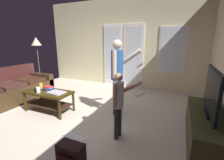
# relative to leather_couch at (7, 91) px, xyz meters

# --- Properties ---
(ground_plane) EXTENTS (5.45, 5.29, 0.02)m
(ground_plane) POSITION_rel_leather_couch_xyz_m (2.01, 0.04, -0.30)
(ground_plane) COLOR #C0B1A0
(wall_back_with_doors) EXTENTS (5.45, 0.09, 2.88)m
(wall_back_with_doors) POSITION_rel_leather_couch_xyz_m (2.07, 2.65, 1.10)
(wall_back_with_doors) COLOR beige
(wall_back_with_doors) RESTS_ON ground_plane
(leather_couch) EXTENTS (0.93, 2.15, 0.84)m
(leather_couch) POSITION_rel_leather_couch_xyz_m (0.00, 0.00, 0.00)
(leather_couch) COLOR #3A2A18
(leather_couch) RESTS_ON ground_plane
(coffee_table) EXTENTS (1.04, 0.51, 0.45)m
(coffee_table) POSITION_rel_leather_couch_xyz_m (1.37, 0.02, 0.04)
(coffee_table) COLOR #31260A
(coffee_table) RESTS_ON ground_plane
(tv_stand) EXTENTS (0.49, 1.49, 0.49)m
(tv_stand) POSITION_rel_leather_couch_xyz_m (4.38, 0.08, -0.04)
(tv_stand) COLOR #2B2B14
(tv_stand) RESTS_ON ground_plane
(flat_screen_tv) EXTENTS (0.08, 0.99, 0.67)m
(flat_screen_tv) POSITION_rel_leather_couch_xyz_m (4.37, 0.09, 0.54)
(flat_screen_tv) COLOR black
(flat_screen_tv) RESTS_ON tv_stand
(person_adult) EXTENTS (0.60, 0.44, 1.54)m
(person_adult) POSITION_rel_leather_couch_xyz_m (2.79, 0.52, 0.64)
(person_adult) COLOR #262D24
(person_adult) RESTS_ON ground_plane
(person_child) EXTENTS (0.47, 0.29, 1.06)m
(person_child) POSITION_rel_leather_couch_xyz_m (3.12, -0.27, 0.35)
(person_child) COLOR #2D2D2E
(person_child) RESTS_ON ground_plane
(floor_lamp) EXTENTS (0.31, 0.31, 1.63)m
(floor_lamp) POSITION_rel_leather_couch_xyz_m (-0.32, 1.32, 1.10)
(floor_lamp) COLOR #2A2D27
(floor_lamp) RESTS_ON ground_plane
(backpack) EXTENTS (0.35, 0.22, 0.26)m
(backpack) POSITION_rel_leather_couch_xyz_m (2.76, -1.03, -0.16)
(backpack) COLOR black
(backpack) RESTS_ON ground_plane
(loose_keyboard) EXTENTS (0.46, 0.20, 0.02)m
(loose_keyboard) POSITION_rel_leather_couch_xyz_m (2.46, -0.58, -0.27)
(loose_keyboard) COLOR white
(loose_keyboard) RESTS_ON ground_plane
(laptop_closed) EXTENTS (0.37, 0.29, 0.03)m
(laptop_closed) POSITION_rel_leather_couch_xyz_m (1.60, 0.01, 0.18)
(laptop_closed) COLOR #B3ADBE
(laptop_closed) RESTS_ON coffee_table
(cup_near_edge) EXTENTS (0.08, 0.08, 0.12)m
(cup_near_edge) POSITION_rel_leather_couch_xyz_m (1.24, -0.12, 0.23)
(cup_near_edge) COLOR white
(cup_near_edge) RESTS_ON coffee_table
(cup_by_laptop) EXTENTS (0.08, 0.08, 0.12)m
(cup_by_laptop) POSITION_rel_leather_couch_xyz_m (1.03, 0.14, 0.23)
(cup_by_laptop) COLOR gold
(cup_by_laptop) RESTS_ON coffee_table
(tv_remote_black) EXTENTS (0.17, 0.14, 0.02)m
(tv_remote_black) POSITION_rel_leather_couch_xyz_m (1.05, -0.03, 0.18)
(tv_remote_black) COLOR black
(tv_remote_black) RESTS_ON coffee_table
(book_stack) EXTENTS (0.21, 0.17, 0.08)m
(book_stack) POSITION_rel_leather_couch_xyz_m (1.27, 0.12, 0.21)
(book_stack) COLOR #733591
(book_stack) RESTS_ON coffee_table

